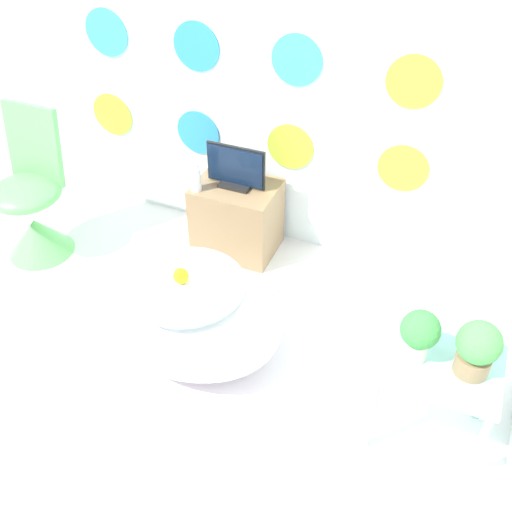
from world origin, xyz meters
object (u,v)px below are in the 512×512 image
Objects in this scene: chair at (33,212)px; vase at (195,178)px; tv at (236,169)px; bathtub at (190,317)px; potted_plant_left at (420,333)px; potted_plant_right at (477,348)px.

chair is 0.98m from vase.
chair is at bearing -156.17° from tv.
bathtub is at bearing -81.40° from tv.
potted_plant_left is (1.04, -0.05, 0.36)m from bathtub.
bathtub is at bearing -17.19° from chair.
potted_plant_right reaches higher than tv.
chair is at bearing 169.42° from potted_plant_left.
vase is 1.55m from potted_plant_left.
vase is (0.88, 0.35, 0.24)m from chair.
tv is 1.47m from potted_plant_left.
bathtub is 1.30m from potted_plant_right.
bathtub is 3.68× the size of potted_plant_right.
chair is 3.54× the size of potted_plant_right.
vase is at bearing 21.54° from chair.
chair is 2.55× the size of tv.
potted_plant_right is (0.21, 0.01, -0.00)m from potted_plant_left.
potted_plant_right is at bearing 2.75° from potted_plant_left.
vase is 1.74m from potted_plant_right.
potted_plant_left is 0.21m from potted_plant_right.
bathtub is 1.10m from potted_plant_left.
vase is (-0.31, 0.72, 0.28)m from bathtub.
tv and potted_plant_left have the same top height.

